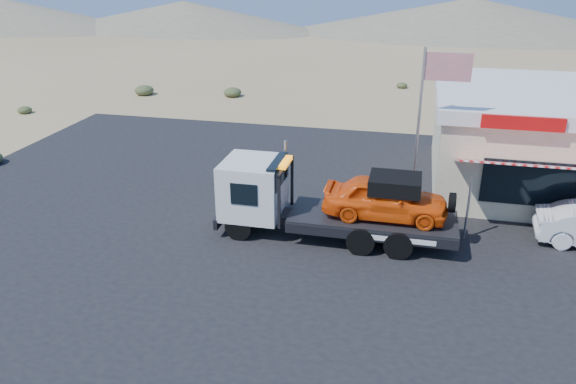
# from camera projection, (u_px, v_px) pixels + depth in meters

# --- Properties ---
(ground) EXTENTS (120.00, 120.00, 0.00)m
(ground) POSITION_uv_depth(u_px,v_px,m) (248.00, 265.00, 17.05)
(ground) COLOR #8D7550
(ground) RESTS_ON ground
(asphalt_lot) EXTENTS (32.00, 24.00, 0.02)m
(asphalt_lot) POSITION_uv_depth(u_px,v_px,m) (329.00, 229.00, 19.32)
(asphalt_lot) COLOR black
(asphalt_lot) RESTS_ON ground
(tow_truck) EXTENTS (7.68, 2.28, 2.57)m
(tow_truck) POSITION_uv_depth(u_px,v_px,m) (330.00, 199.00, 18.29)
(tow_truck) COLOR black
(tow_truck) RESTS_ON asphalt_lot
(jerky_store) EXTENTS (10.40, 9.97, 3.90)m
(jerky_store) POSITION_uv_depth(u_px,v_px,m) (567.00, 140.00, 22.14)
(jerky_store) COLOR #C5B795
(jerky_store) RESTS_ON asphalt_lot
(flagpole) EXTENTS (1.55, 0.10, 6.00)m
(flagpole) POSITION_uv_depth(u_px,v_px,m) (426.00, 117.00, 18.60)
(flagpole) COLOR #99999E
(flagpole) RESTS_ON asphalt_lot
(desert_scrub) EXTENTS (26.75, 37.05, 0.68)m
(desert_scrub) POSITION_uv_depth(u_px,v_px,m) (43.00, 133.00, 28.72)
(desert_scrub) COLOR #3B4726
(desert_scrub) RESTS_ON ground
(distant_hills) EXTENTS (126.00, 48.00, 4.20)m
(distant_hills) POSITION_uv_depth(u_px,v_px,m) (302.00, 17.00, 67.85)
(distant_hills) COLOR #726B59
(distant_hills) RESTS_ON ground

